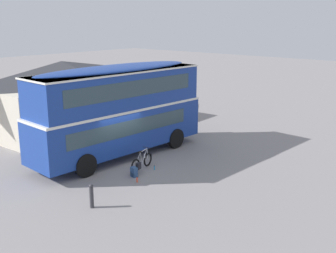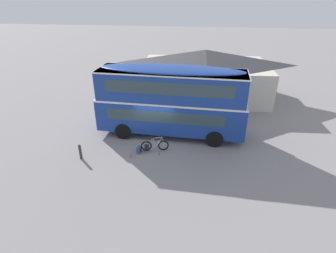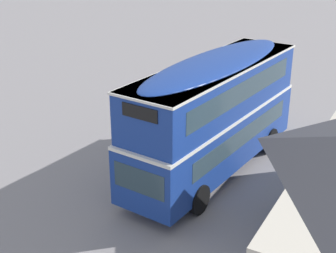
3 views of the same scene
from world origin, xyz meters
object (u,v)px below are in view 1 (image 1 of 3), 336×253
(touring_bicycle, at_px, (141,162))
(water_bottle_red_squeeze, at_px, (137,180))
(water_bottle_blue_sports, at_px, (154,168))
(double_decker_bus, at_px, (119,107))
(kerb_bollard, at_px, (91,196))
(backpack_on_ground, at_px, (134,171))

(touring_bicycle, relative_size, water_bottle_red_squeeze, 6.94)
(water_bottle_blue_sports, bearing_deg, water_bottle_red_squeeze, -163.57)
(water_bottle_blue_sports, bearing_deg, touring_bicycle, 130.89)
(double_decker_bus, distance_m, touring_bicycle, 3.36)
(water_bottle_red_squeeze, bearing_deg, touring_bicycle, 37.46)
(water_bottle_blue_sports, bearing_deg, kerb_bollard, -168.00)
(touring_bicycle, xyz_separation_m, water_bottle_blue_sports, (0.41, -0.47, -0.27))
(double_decker_bus, xyz_separation_m, water_bottle_blue_sports, (-0.38, -2.82, -2.54))
(double_decker_bus, height_order, touring_bicycle, double_decker_bus)
(kerb_bollard, bearing_deg, touring_bicycle, 19.07)
(water_bottle_red_squeeze, bearing_deg, double_decker_bus, 58.27)
(double_decker_bus, relative_size, kerb_bollard, 10.26)
(backpack_on_ground, distance_m, water_bottle_red_squeeze, 0.70)
(water_bottle_blue_sports, distance_m, kerb_bollard, 4.72)
(double_decker_bus, relative_size, touring_bicycle, 5.75)
(double_decker_bus, distance_m, water_bottle_blue_sports, 3.82)
(touring_bicycle, xyz_separation_m, kerb_bollard, (-4.19, -1.45, 0.13))
(double_decker_bus, distance_m, backpack_on_ground, 3.99)
(kerb_bollard, bearing_deg, backpack_on_ground, 17.82)
(double_decker_bus, bearing_deg, water_bottle_blue_sports, -97.75)
(touring_bicycle, bearing_deg, water_bottle_blue_sports, -49.11)
(backpack_on_ground, height_order, water_bottle_red_squeeze, backpack_on_ground)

